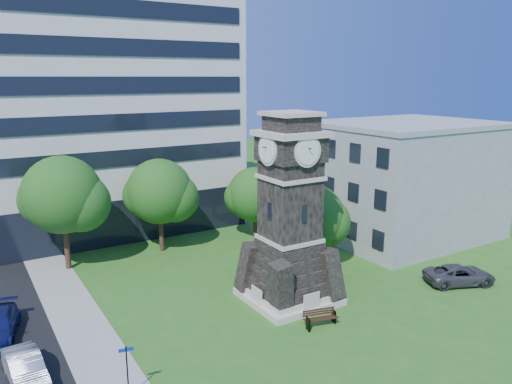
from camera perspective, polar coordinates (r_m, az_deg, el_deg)
ground at (r=30.65m, az=1.21°, el=-14.72°), size 160.00×160.00×0.00m
sidewalk at (r=31.66m, az=-19.21°, el=-14.47°), size 3.00×70.00×0.06m
clock_tower at (r=31.76m, az=3.87°, el=-3.44°), size 5.40×5.40×12.22m
office_tall at (r=49.98m, az=-18.62°, el=12.31°), size 26.20×15.11×28.60m
office_low at (r=47.24m, az=16.59°, el=1.42°), size 15.20×12.20×10.40m
car_street_mid at (r=27.51m, az=-24.86°, el=-17.84°), size 1.82×4.35×1.40m
car_east_lot at (r=38.36m, az=22.24°, el=-8.74°), size 5.36×3.97×1.35m
park_bench at (r=30.30m, az=7.37°, el=-14.00°), size 2.02×0.54×1.04m
street_sign at (r=24.14m, az=-14.51°, el=-18.80°), size 0.65×0.07×2.72m
tree_nw at (r=39.43m, az=-21.13°, el=-0.61°), size 6.38×5.80×8.71m
tree_nc at (r=41.66m, az=-10.87°, el=-0.20°), size 5.92×5.38×7.81m
tree_ne at (r=44.68m, az=-0.04°, el=-0.48°), size 5.44×4.94×6.47m
tree_east at (r=37.91m, az=6.44°, el=-3.06°), size 5.50×5.00×6.47m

